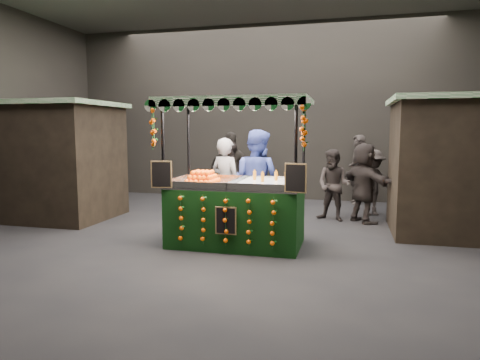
# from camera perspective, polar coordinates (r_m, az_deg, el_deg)

# --- Properties ---
(ground) EXTENTS (12.00, 12.00, 0.00)m
(ground) POSITION_cam_1_polar(r_m,az_deg,el_deg) (7.85, -2.17, -7.95)
(ground) COLOR black
(ground) RESTS_ON ground
(market_hall) EXTENTS (12.10, 10.10, 5.05)m
(market_hall) POSITION_cam_1_polar(r_m,az_deg,el_deg) (7.73, -2.29, 17.10)
(market_hall) COLOR black
(market_hall) RESTS_ON ground
(neighbour_stall_left) EXTENTS (3.00, 2.20, 2.60)m
(neighbour_stall_left) POSITION_cam_1_polar(r_m,az_deg,el_deg) (10.59, -24.05, 2.43)
(neighbour_stall_left) COLOR black
(neighbour_stall_left) RESTS_ON ground
(neighbour_stall_right) EXTENTS (3.00, 2.20, 2.60)m
(neighbour_stall_right) POSITION_cam_1_polar(r_m,az_deg,el_deg) (9.09, 28.51, 1.61)
(neighbour_stall_right) COLOR black
(neighbour_stall_right) RESTS_ON ground
(juice_stall) EXTENTS (2.59, 1.52, 2.51)m
(juice_stall) POSITION_cam_1_polar(r_m,az_deg,el_deg) (7.33, -0.52, -2.78)
(juice_stall) COLOR black
(juice_stall) RESTS_ON ground
(vendor_grey) EXTENTS (0.78, 0.65, 1.83)m
(vendor_grey) POSITION_cam_1_polar(r_m,az_deg,el_deg) (8.47, -1.90, -0.57)
(vendor_grey) COLOR slate
(vendor_grey) RESTS_ON ground
(vendor_blue) EXTENTS (1.18, 1.06, 1.99)m
(vendor_blue) POSITION_cam_1_polar(r_m,az_deg,el_deg) (8.13, 2.23, -0.30)
(vendor_blue) COLOR navy
(vendor_blue) RESTS_ON ground
(shopper_0) EXTENTS (0.74, 0.65, 1.71)m
(shopper_0) POSITION_cam_1_polar(r_m,az_deg,el_deg) (10.57, 2.46, 0.52)
(shopper_0) COLOR #282521
(shopper_0) RESTS_ON ground
(shopper_1) EXTENTS (0.92, 0.81, 1.57)m
(shopper_1) POSITION_cam_1_polar(r_m,az_deg,el_deg) (9.58, 12.35, -0.68)
(shopper_1) COLOR #2A2422
(shopper_1) RESTS_ON ground
(shopper_2) EXTENTS (1.15, 0.50, 1.94)m
(shopper_2) POSITION_cam_1_polar(r_m,az_deg,el_deg) (10.20, -1.14, 0.96)
(shopper_2) COLOR black
(shopper_2) RESTS_ON ground
(shopper_3) EXTENTS (1.13, 0.89, 1.53)m
(shopper_3) POSITION_cam_1_polar(r_m,az_deg,el_deg) (10.45, 17.26, -0.33)
(shopper_3) COLOR #2C2624
(shopper_3) RESTS_ON ground
(shopper_4) EXTENTS (0.77, 0.52, 1.55)m
(shopper_4) POSITION_cam_1_polar(r_m,az_deg,el_deg) (10.51, -1.91, 0.07)
(shopper_4) COLOR black
(shopper_4) RESTS_ON ground
(shopper_5) EXTENTS (1.37, 1.58, 1.72)m
(shopper_5) POSITION_cam_1_polar(r_m,az_deg,el_deg) (9.53, 16.19, -0.36)
(shopper_5) COLOR #2A2422
(shopper_5) RESTS_ON ground
(shopper_6) EXTENTS (0.56, 0.75, 1.86)m
(shopper_6) POSITION_cam_1_polar(r_m,az_deg,el_deg) (11.94, 15.31, 1.36)
(shopper_6) COLOR #2E2826
(shopper_6) RESTS_ON ground
(shopper_7) EXTENTS (0.87, 0.70, 1.71)m
(shopper_7) POSITION_cam_1_polar(r_m,az_deg,el_deg) (10.06, -1.06, 0.22)
(shopper_7) COLOR black
(shopper_7) RESTS_ON ground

